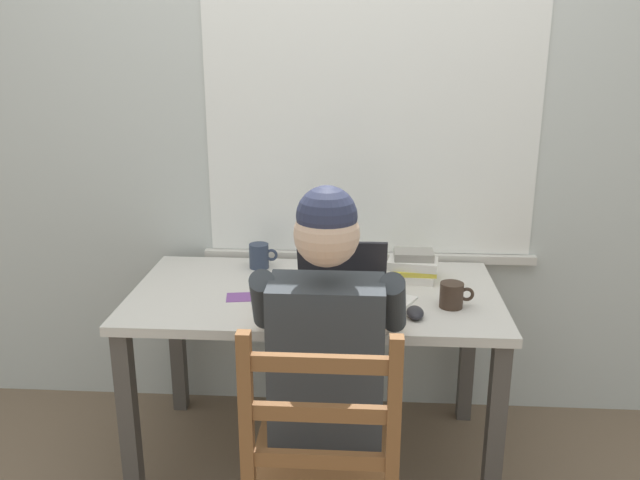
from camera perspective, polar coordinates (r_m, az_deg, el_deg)
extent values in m
plane|color=brown|center=(2.89, -0.39, -17.84)|extent=(8.00, 8.00, 0.00)
cube|color=beige|center=(2.84, 0.22, 9.97)|extent=(6.00, 0.04, 2.60)
cube|color=white|center=(2.81, 4.39, 9.35)|extent=(1.38, 0.01, 1.06)
cube|color=beige|center=(2.93, 4.15, -1.38)|extent=(1.44, 0.06, 0.04)
cube|color=beige|center=(2.55, -0.43, -4.77)|extent=(1.39, 0.75, 0.03)
cube|color=#4C4742|center=(2.56, -16.06, -14.49)|extent=(0.06, 0.06, 0.69)
cube|color=#4C4742|center=(2.47, 14.75, -15.62)|extent=(0.06, 0.06, 0.69)
cube|color=#4C4742|center=(3.09, -12.11, -8.33)|extent=(0.06, 0.06, 0.69)
cube|color=#4C4742|center=(3.02, 12.52, -9.01)|extent=(0.06, 0.06, 0.69)
cube|color=#33383D|center=(2.03, 0.54, -10.21)|extent=(0.34, 0.20, 0.50)
sphere|color=#DBB293|center=(1.89, 0.57, 0.51)|extent=(0.19, 0.19, 0.19)
sphere|color=#282D47|center=(1.87, 0.58, 2.04)|extent=(0.17, 0.17, 0.17)
cube|color=#282D47|center=(1.96, 0.72, 2.16)|extent=(0.13, 0.10, 0.01)
cylinder|color=#38383D|center=(2.34, -1.46, -13.33)|extent=(0.13, 0.40, 0.13)
cylinder|color=#38383D|center=(2.33, 3.08, -13.46)|extent=(0.13, 0.40, 0.13)
cylinder|color=#38383D|center=(2.63, -1.02, -15.54)|extent=(0.10, 0.10, 0.47)
cylinder|color=#38383D|center=(2.62, 3.06, -15.66)|extent=(0.10, 0.10, 0.47)
cylinder|color=#33383D|center=(2.07, -4.86, -5.16)|extent=(0.10, 0.24, 0.25)
cylinder|color=#DBB293|center=(2.32, -3.97, -5.28)|extent=(0.07, 0.28, 0.07)
sphere|color=#DBB293|center=(2.45, -3.31, -4.04)|extent=(0.08, 0.08, 0.08)
cylinder|color=#33383D|center=(2.05, 6.30, -5.43)|extent=(0.10, 0.24, 0.25)
cylinder|color=#DBB293|center=(2.30, 5.99, -5.51)|extent=(0.07, 0.28, 0.07)
sphere|color=#DBB293|center=(2.43, 5.64, -4.24)|extent=(0.08, 0.08, 0.08)
cube|color=brown|center=(2.07, 0.32, -18.16)|extent=(0.42, 0.42, 0.02)
cube|color=brown|center=(1.77, 6.33, -15.24)|extent=(0.04, 0.04, 0.48)
cube|color=brown|center=(1.79, -6.33, -14.81)|extent=(0.04, 0.04, 0.48)
cube|color=brown|center=(1.84, -0.04, -18.27)|extent=(0.36, 0.02, 0.04)
cube|color=brown|center=(1.76, -0.04, -14.56)|extent=(0.36, 0.02, 0.04)
cube|color=brown|center=(1.69, -0.04, -10.52)|extent=(0.36, 0.02, 0.04)
cube|color=#232328|center=(2.36, 1.74, -5.93)|extent=(0.33, 0.23, 0.02)
cube|color=#38383D|center=(2.36, 1.75, -5.72)|extent=(0.29, 0.17, 0.00)
cube|color=#232328|center=(2.47, 1.90, -2.16)|extent=(0.33, 0.09, 0.21)
cube|color=#99A8B2|center=(2.47, 1.90, -2.16)|extent=(0.29, 0.07, 0.18)
ellipsoid|color=#232328|center=(2.33, 8.13, -6.17)|extent=(0.06, 0.10, 0.03)
cylinder|color=silver|center=(2.67, 2.24, -2.26)|extent=(0.08, 0.08, 0.09)
torus|color=silver|center=(2.67, 3.41, -2.19)|extent=(0.05, 0.01, 0.05)
cylinder|color=#2D384C|center=(2.79, -5.24, -1.36)|extent=(0.08, 0.08, 0.10)
torus|color=#2D384C|center=(2.78, -4.17, -1.29)|extent=(0.05, 0.01, 0.05)
cylinder|color=#38281E|center=(2.43, 11.18, -4.65)|extent=(0.08, 0.08, 0.09)
torus|color=#38281E|center=(2.43, 12.45, -4.56)|extent=(0.05, 0.01, 0.05)
cube|color=white|center=(2.66, 7.82, -3.15)|extent=(0.19, 0.13, 0.03)
cube|color=gold|center=(2.67, 8.08, -2.51)|extent=(0.17, 0.15, 0.02)
cube|color=white|center=(2.66, 7.96, -2.01)|extent=(0.21, 0.15, 0.03)
cube|color=gray|center=(2.65, 8.02, -1.27)|extent=(0.15, 0.11, 0.03)
cube|color=white|center=(2.45, 5.08, -5.16)|extent=(0.29, 0.27, 0.01)
cube|color=white|center=(2.61, 2.43, -3.72)|extent=(0.28, 0.26, 0.01)
cube|color=#7A4293|center=(2.50, -6.52, -4.87)|extent=(0.14, 0.11, 0.00)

